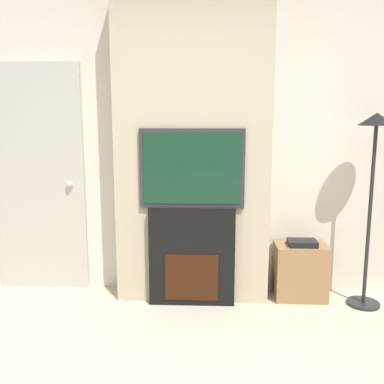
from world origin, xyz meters
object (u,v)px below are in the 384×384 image
object	(u,v)px
television	(192,169)
media_stand	(300,270)
fireplace	(192,256)
floor_lamp	(374,161)

from	to	relation	value
television	media_stand	bearing A→B (deg)	8.79
fireplace	floor_lamp	bearing A→B (deg)	0.43
floor_lamp	media_stand	size ratio (longest dim) A/B	3.02
television	media_stand	distance (m)	1.31
fireplace	media_stand	size ratio (longest dim) A/B	1.57
television	media_stand	xyz separation A→B (m)	(0.94, 0.15, -0.91)
fireplace	floor_lamp	xyz separation A→B (m)	(1.45, 0.01, 0.81)
fireplace	floor_lamp	world-z (taller)	floor_lamp
fireplace	television	size ratio (longest dim) A/B	0.98
floor_lamp	media_stand	world-z (taller)	floor_lamp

